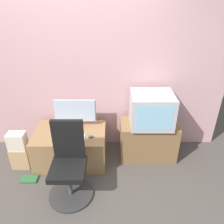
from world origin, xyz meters
name	(u,v)px	position (x,y,z in m)	size (l,w,h in m)	color
ground_plane	(70,207)	(0.00, 0.00, 0.00)	(12.00, 12.00, 0.00)	#4C4742
wall_back	(77,68)	(0.00, 1.32, 1.30)	(4.40, 0.05, 2.60)	#CC9EA3
desk	(70,146)	(-0.11, 0.87, 0.25)	(1.02, 0.68, 0.50)	#937047
side_stand	(147,139)	(1.05, 0.97, 0.29)	(0.83, 0.45, 0.58)	olive
main_monitor	(74,113)	(-0.04, 1.04, 0.72)	(0.61, 0.17, 0.43)	#B2B2B7
keyboard	(72,137)	(-0.05, 0.74, 0.51)	(0.36, 0.12, 0.01)	white
mouse	(90,136)	(0.21, 0.73, 0.52)	(0.07, 0.04, 0.03)	#4C4C51
crt_tv	(151,109)	(1.06, 0.96, 0.81)	(0.59, 0.51, 0.47)	#B7B7BC
office_chair	(69,168)	(-0.02, 0.24, 0.40)	(0.55, 0.55, 0.99)	#333333
cardboard_box_lower	(21,157)	(-0.81, 0.72, 0.16)	(0.26, 0.18, 0.33)	tan
cardboard_box_upper	(16,141)	(-0.81, 0.72, 0.45)	(0.24, 0.16, 0.25)	beige
book	(29,179)	(-0.63, 0.44, 0.01)	(0.22, 0.14, 0.02)	#2D6638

